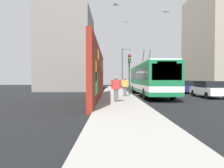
{
  "coord_description": "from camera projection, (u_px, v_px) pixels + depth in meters",
  "views": [
    {
      "loc": [
        -20.26,
        2.32,
        1.75
      ],
      "look_at": [
        -0.35,
        2.15,
        1.25
      ],
      "focal_mm": 30.81,
      "sensor_mm": 36.0,
      "label": 1
    }
  ],
  "objects": [
    {
      "name": "ground_plane",
      "position": [
        132.0,
        96.0,
        20.32
      ],
      "size": [
        80.0,
        80.0,
        0.0
      ],
      "primitive_type": "plane",
      "color": "black"
    },
    {
      "name": "sidewalk_slab",
      "position": [
        117.0,
        95.0,
        20.3
      ],
      "size": [
        48.0,
        3.2,
        0.15
      ],
      "primitive_type": "cube",
      "color": "gray",
      "rests_on": "ground_plane"
    },
    {
      "name": "graffiti_wall",
      "position": [
        98.0,
        74.0,
        16.35
      ],
      "size": [
        14.25,
        0.32,
        4.31
      ],
      "color": "maroon",
      "rests_on": "ground_plane"
    },
    {
      "name": "building_far_left",
      "position": [
        68.0,
        52.0,
        30.77
      ],
      "size": [
        9.8,
        7.66,
        12.33
      ],
      "color": "gray",
      "rests_on": "ground_plane"
    },
    {
      "name": "building_far_right",
      "position": [
        213.0,
        40.0,
        36.23
      ],
      "size": [
        13.82,
        6.71,
        18.14
      ],
      "color": "#9E937F",
      "rests_on": "ground_plane"
    },
    {
      "name": "city_bus",
      "position": [
        149.0,
        78.0,
        20.29
      ],
      "size": [
        12.66,
        2.64,
        5.08
      ],
      "color": "#19723F",
      "rests_on": "ground_plane"
    },
    {
      "name": "parked_car_white",
      "position": [
        209.0,
        89.0,
        18.21
      ],
      "size": [
        4.22,
        1.89,
        1.58
      ],
      "color": "white",
      "rests_on": "ground_plane"
    },
    {
      "name": "parked_car_navy",
      "position": [
        183.0,
        86.0,
        24.5
      ],
      "size": [
        4.3,
        1.88,
        1.58
      ],
      "color": "navy",
      "rests_on": "ground_plane"
    },
    {
      "name": "pedestrian_at_curb",
      "position": [
        125.0,
        85.0,
        18.04
      ],
      "size": [
        0.24,
        0.77,
        1.77
      ],
      "color": "#595960",
      "rests_on": "sidewalk_slab"
    },
    {
      "name": "pedestrian_near_wall",
      "position": [
        116.0,
        87.0,
        13.63
      ],
      "size": [
        0.24,
        0.71,
        1.78
      ],
      "color": "#595960",
      "rests_on": "sidewalk_slab"
    },
    {
      "name": "traffic_light",
      "position": [
        129.0,
        67.0,
        19.94
      ],
      "size": [
        0.49,
        0.28,
        4.2
      ],
      "color": "#2D382D",
      "rests_on": "sidewalk_slab"
    },
    {
      "name": "street_lamp",
      "position": [
        124.0,
        66.0,
        30.19
      ],
      "size": [
        0.44,
        1.81,
        6.44
      ],
      "color": "#4C4C51",
      "rests_on": "sidewalk_slab"
    },
    {
      "name": "flying_pigeons",
      "position": [
        132.0,
        8.0,
        18.82
      ],
      "size": [
        10.39,
        4.5,
        2.38
      ],
      "color": "#47474C"
    },
    {
      "name": "curbside_puddle",
      "position": [
        136.0,
        95.0,
        21.79
      ],
      "size": [
        1.04,
        1.04,
        0.0
      ],
      "primitive_type": "cylinder",
      "color": "black",
      "rests_on": "ground_plane"
    }
  ]
}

